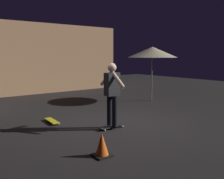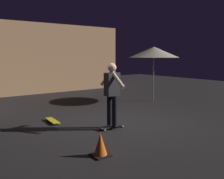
{
  "view_description": "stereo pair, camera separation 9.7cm",
  "coord_description": "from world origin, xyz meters",
  "px_view_note": "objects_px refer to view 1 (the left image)",
  "views": [
    {
      "loc": [
        -4.37,
        -5.49,
        1.93
      ],
      "look_at": [
        -0.37,
        -0.28,
        1.05
      ],
      "focal_mm": 40.65,
      "sensor_mm": 36.0,
      "label": 1
    },
    {
      "loc": [
        -4.29,
        -5.55,
        1.93
      ],
      "look_at": [
        -0.37,
        -0.28,
        1.05
      ],
      "focal_mm": 40.65,
      "sensor_mm": 36.0,
      "label": 2
    }
  ],
  "objects_px": {
    "traffic_cone": "(102,146)",
    "skater": "(112,90)",
    "skateboard_ridden": "(112,126)",
    "patio_umbrella": "(152,52)",
    "skateboard_spare": "(52,121)"
  },
  "relations": [
    {
      "from": "patio_umbrella",
      "to": "skateboard_spare",
      "type": "bearing_deg",
      "value": -170.92
    },
    {
      "from": "patio_umbrella",
      "to": "traffic_cone",
      "type": "distance_m",
      "value": 6.66
    },
    {
      "from": "skateboard_ridden",
      "to": "skater",
      "type": "distance_m",
      "value": 0.98
    },
    {
      "from": "traffic_cone",
      "to": "skater",
      "type": "bearing_deg",
      "value": 46.57
    },
    {
      "from": "patio_umbrella",
      "to": "skater",
      "type": "relative_size",
      "value": 1.38
    },
    {
      "from": "traffic_cone",
      "to": "patio_umbrella",
      "type": "bearing_deg",
      "value": 35.24
    },
    {
      "from": "skateboard_ridden",
      "to": "traffic_cone",
      "type": "xyz_separation_m",
      "value": [
        -1.3,
        -1.37,
        0.16
      ]
    },
    {
      "from": "skateboard_ridden",
      "to": "traffic_cone",
      "type": "relative_size",
      "value": 1.7
    },
    {
      "from": "skater",
      "to": "skateboard_ridden",
      "type": "bearing_deg",
      "value": -90.0
    },
    {
      "from": "skateboard_spare",
      "to": "traffic_cone",
      "type": "xyz_separation_m",
      "value": [
        -0.27,
        -2.9,
        0.16
      ]
    },
    {
      "from": "skater",
      "to": "traffic_cone",
      "type": "height_order",
      "value": "skater"
    },
    {
      "from": "skater",
      "to": "traffic_cone",
      "type": "bearing_deg",
      "value": -133.43
    },
    {
      "from": "patio_umbrella",
      "to": "traffic_cone",
      "type": "height_order",
      "value": "patio_umbrella"
    },
    {
      "from": "patio_umbrella",
      "to": "skateboard_ridden",
      "type": "xyz_separation_m",
      "value": [
        -3.92,
        -2.32,
        -2.02
      ]
    },
    {
      "from": "skateboard_spare",
      "to": "skater",
      "type": "xyz_separation_m",
      "value": [
        1.03,
        -1.53,
        0.98
      ]
    }
  ]
}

